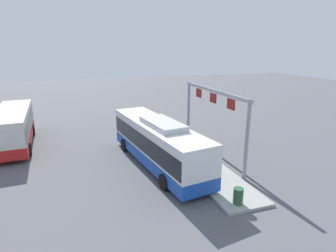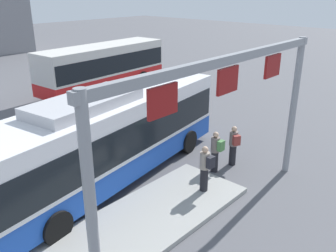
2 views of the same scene
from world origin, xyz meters
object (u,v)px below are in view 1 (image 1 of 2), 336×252
at_px(bus_main, 158,141).
at_px(person_boarding, 174,133).
at_px(person_waiting_near, 191,139).
at_px(person_waiting_mid, 175,136).
at_px(bus_background_right, 14,125).
at_px(trash_bin, 238,196).

xyz_separation_m(bus_main, person_boarding, (4.23, -2.74, -0.92)).
distance_m(person_waiting_near, person_waiting_mid, 1.78).
bearing_deg(person_waiting_near, person_waiting_mid, -62.85).
height_order(bus_background_right, person_waiting_near, bus_background_right).
relative_size(person_waiting_near, person_waiting_mid, 1.00).
relative_size(person_waiting_mid, trash_bin, 1.86).
xyz_separation_m(bus_main, person_waiting_near, (1.64, -3.25, -0.76)).
relative_size(bus_main, person_boarding, 6.88).
bearing_deg(person_boarding, bus_main, 89.24).
height_order(bus_background_right, person_waiting_mid, bus_background_right).
relative_size(person_boarding, trash_bin, 1.86).
bearing_deg(bus_background_right, person_waiting_near, 61.15).
bearing_deg(trash_bin, person_waiting_near, -5.74).
relative_size(bus_main, trash_bin, 12.77).
distance_m(bus_main, person_waiting_near, 3.72).
relative_size(bus_background_right, person_waiting_near, 5.91).
height_order(bus_main, trash_bin, bus_main).
bearing_deg(trash_bin, bus_main, 20.40).
height_order(bus_background_right, person_boarding, bus_background_right).
height_order(person_boarding, person_waiting_near, person_waiting_near).
height_order(bus_background_right, trash_bin, bus_background_right).
bearing_deg(bus_main, trash_bin, -168.05).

